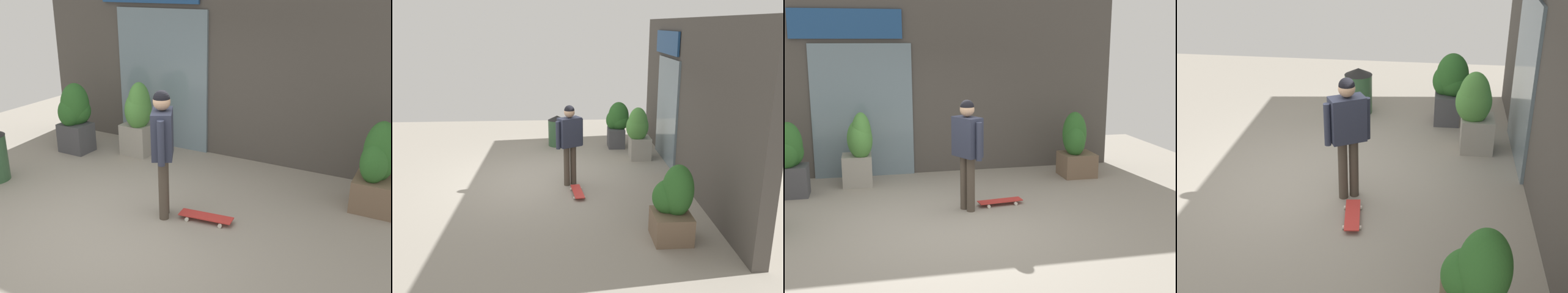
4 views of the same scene
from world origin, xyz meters
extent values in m
plane|color=gray|center=(0.00, 0.00, 0.00)|extent=(12.00, 12.00, 0.00)
cube|color=#4C4742|center=(0.00, 3.08, 1.75)|extent=(7.76, 0.25, 3.51)
cube|color=slate|center=(-1.24, 2.94, 1.29)|extent=(1.92, 0.06, 2.59)
cylinder|color=#4C4238|center=(0.30, 0.54, 0.44)|extent=(0.13, 0.13, 0.87)
cylinder|color=#4C4238|center=(0.38, 0.40, 0.44)|extent=(0.13, 0.13, 0.87)
cube|color=#2D3347|center=(0.34, 0.47, 1.18)|extent=(0.45, 0.54, 0.62)
cylinder|color=#2D3347|center=(0.21, 0.71, 1.15)|extent=(0.09, 0.09, 0.59)
cylinder|color=#2D3347|center=(0.48, 0.22, 1.15)|extent=(0.09, 0.09, 0.59)
sphere|color=tan|center=(0.34, 0.47, 1.61)|extent=(0.23, 0.23, 0.23)
sphere|color=black|center=(0.34, 0.47, 1.65)|extent=(0.21, 0.21, 0.21)
cube|color=red|center=(0.91, 0.61, 0.07)|extent=(0.75, 0.28, 0.02)
cylinder|color=silver|center=(1.13, 0.74, 0.03)|extent=(0.06, 0.04, 0.05)
cylinder|color=silver|center=(1.16, 0.53, 0.03)|extent=(0.06, 0.04, 0.05)
cylinder|color=silver|center=(0.67, 0.69, 0.03)|extent=(0.06, 0.04, 0.05)
cylinder|color=silver|center=(0.69, 0.47, 0.03)|extent=(0.06, 0.04, 0.05)
cube|color=gray|center=(-1.38, 2.31, 0.29)|extent=(0.53, 0.52, 0.57)
ellipsoid|color=#4C8C3D|center=(-1.28, 2.22, 0.94)|extent=(0.36, 0.50, 0.87)
ellipsoid|color=#4C8C3D|center=(-1.30, 2.21, 0.87)|extent=(0.43, 0.57, 0.70)
ellipsoid|color=#4C8C3D|center=(-1.32, 2.29, 0.88)|extent=(0.44, 0.42, 0.72)
ellipsoid|color=#2D6628|center=(2.82, 2.14, 0.83)|extent=(0.46, 0.51, 0.87)
ellipsoid|color=#2D6628|center=(2.77, 2.01, 0.71)|extent=(0.38, 0.53, 0.59)
cube|color=#47474C|center=(-2.47, 1.83, 0.27)|extent=(0.56, 0.45, 0.54)
ellipsoid|color=#2D6628|center=(-2.47, 1.93, 0.76)|extent=(0.44, 0.52, 0.51)
ellipsoid|color=#2D6628|center=(-2.52, 1.75, 0.77)|extent=(0.40, 0.42, 0.54)
ellipsoid|color=#2D6628|center=(-2.50, 1.89, 0.89)|extent=(0.47, 0.58, 0.81)
cylinder|color=#335938|center=(-2.74, 0.16, 0.37)|extent=(0.51, 0.51, 0.75)
cone|color=black|center=(-2.74, 0.16, 0.81)|extent=(0.52, 0.52, 0.13)
camera|label=1|loc=(3.41, -4.23, 3.04)|focal=42.03mm
camera|label=2|loc=(8.86, 0.34, 3.39)|focal=38.23mm
camera|label=3|loc=(-1.13, -7.18, 2.67)|focal=47.20mm
camera|label=4|loc=(6.93, 1.61, 4.07)|focal=50.60mm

